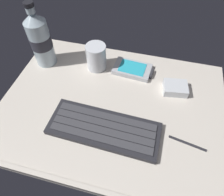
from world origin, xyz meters
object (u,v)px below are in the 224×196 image
object	(u,v)px
juice_cup	(96,58)
charger_block	(175,88)
keyboard	(105,129)
stylus_pen	(188,143)
handheld_device	(133,69)
water_bottle	(40,39)

from	to	relation	value
juice_cup	charger_block	world-z (taller)	juice_cup
keyboard	stylus_pen	bearing A→B (deg)	4.04
keyboard	stylus_pen	xyz separation A→B (cm)	(21.19, 1.50, -0.46)
juice_cup	charger_block	distance (cm)	26.32
handheld_device	juice_cup	bearing A→B (deg)	-174.61
juice_cup	water_bottle	distance (cm)	18.12
juice_cup	water_bottle	bearing A→B (deg)	-174.42
handheld_device	charger_block	distance (cm)	14.91
juice_cup	stylus_pen	size ratio (longest dim) A/B	0.89
juice_cup	stylus_pen	bearing A→B (deg)	-34.74
stylus_pen	charger_block	bearing A→B (deg)	114.67
juice_cup	keyboard	bearing A→B (deg)	-68.17
keyboard	handheld_device	size ratio (longest dim) A/B	2.22
handheld_device	water_bottle	world-z (taller)	water_bottle
handheld_device	stylus_pen	xyz separation A→B (cm)	(18.28, -22.05, -0.38)
juice_cup	stylus_pen	distance (cm)	36.90
water_bottle	charger_block	bearing A→B (deg)	-3.17
keyboard	charger_block	size ratio (longest dim) A/B	4.19
charger_block	stylus_pen	size ratio (longest dim) A/B	0.74
water_bottle	charger_block	world-z (taller)	water_bottle
water_bottle	juice_cup	bearing A→B (deg)	5.58
keyboard	juice_cup	distance (cm)	24.36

